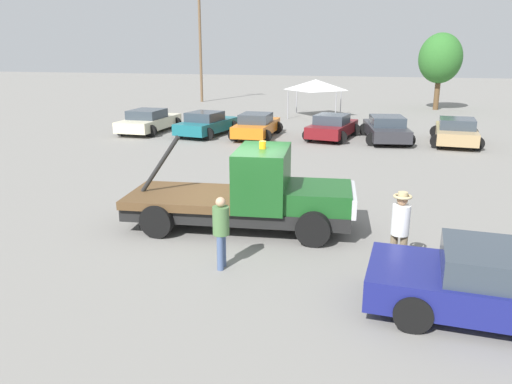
# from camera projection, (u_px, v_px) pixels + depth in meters

# --- Properties ---
(ground_plane) EXTENTS (160.00, 160.00, 0.00)m
(ground_plane) POSITION_uv_depth(u_px,v_px,m) (239.00, 227.00, 13.74)
(ground_plane) COLOR gray
(tow_truck) EXTENTS (6.32, 2.84, 2.51)m
(tow_truck) POSITION_uv_depth(u_px,v_px,m) (252.00, 195.00, 13.42)
(tow_truck) COLOR black
(tow_truck) RESTS_ON ground
(person_near_truck) EXTENTS (0.40, 0.40, 1.81)m
(person_near_truck) POSITION_uv_depth(u_px,v_px,m) (400.00, 225.00, 10.79)
(person_near_truck) COLOR #847051
(person_near_truck) RESTS_ON ground
(person_at_hood) EXTENTS (0.37, 0.37, 1.66)m
(person_at_hood) POSITION_uv_depth(u_px,v_px,m) (221.00, 228.00, 10.94)
(person_at_hood) COLOR #475B84
(person_at_hood) RESTS_ON ground
(parked_car_cream) EXTENTS (2.56, 4.89, 1.34)m
(parked_car_cream) POSITION_uv_depth(u_px,v_px,m) (149.00, 121.00, 29.29)
(parked_car_cream) COLOR beige
(parked_car_cream) RESTS_ON ground
(parked_car_teal) EXTENTS (2.89, 4.57, 1.34)m
(parked_car_teal) POSITION_uv_depth(u_px,v_px,m) (206.00, 124.00, 28.20)
(parked_car_teal) COLOR #196670
(parked_car_teal) RESTS_ON ground
(parked_car_orange) EXTENTS (2.43, 4.53, 1.34)m
(parked_car_orange) POSITION_uv_depth(u_px,v_px,m) (256.00, 126.00, 27.54)
(parked_car_orange) COLOR orange
(parked_car_orange) RESTS_ON ground
(parked_car_maroon) EXTENTS (2.86, 4.47, 1.34)m
(parked_car_maroon) POSITION_uv_depth(u_px,v_px,m) (332.00, 127.00, 27.12)
(parked_car_maroon) COLOR maroon
(parked_car_maroon) RESTS_ON ground
(parked_car_charcoal) EXTENTS (2.99, 5.02, 1.34)m
(parked_car_charcoal) POSITION_uv_depth(u_px,v_px,m) (386.00, 129.00, 26.48)
(parked_car_charcoal) COLOR #2D2D33
(parked_car_charcoal) RESTS_ON ground
(parked_car_tan) EXTENTS (2.68, 4.73, 1.34)m
(parked_car_tan) POSITION_uv_depth(u_px,v_px,m) (456.00, 131.00, 25.60)
(parked_car_tan) COLOR tan
(parked_car_tan) RESTS_ON ground
(canopy_tent_white) EXTENTS (3.40, 3.40, 2.64)m
(canopy_tent_white) POSITION_uv_depth(u_px,v_px,m) (316.00, 85.00, 35.53)
(canopy_tent_white) COLOR #9E9EA3
(canopy_tent_white) RESTS_ON ground
(tree_left) EXTENTS (3.34, 3.34, 5.96)m
(tree_left) POSITION_uv_depth(u_px,v_px,m) (440.00, 58.00, 39.20)
(tree_left) COLOR brown
(tree_left) RESTS_ON ground
(utility_pole) EXTENTS (2.20, 0.24, 10.38)m
(utility_pole) POSITION_uv_depth(u_px,v_px,m) (200.00, 40.00, 44.83)
(utility_pole) COLOR brown
(utility_pole) RESTS_ON ground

